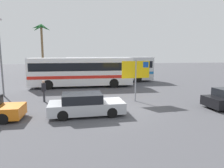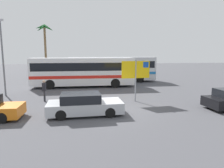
# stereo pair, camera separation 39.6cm
# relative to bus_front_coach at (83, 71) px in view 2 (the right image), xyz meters

# --- Properties ---
(ground) EXTENTS (120.00, 120.00, 0.00)m
(ground) POSITION_rel_bus_front_coach_xyz_m (1.52, -9.63, -1.78)
(ground) COLOR #4C4C51
(bus_front_coach) EXTENTS (10.97, 2.57, 3.17)m
(bus_front_coach) POSITION_rel_bus_front_coach_xyz_m (0.00, 0.00, 0.00)
(bus_front_coach) COLOR white
(bus_front_coach) RESTS_ON ground
(bus_rear_coach) EXTENTS (10.97, 2.57, 3.17)m
(bus_rear_coach) POSITION_rel_bus_front_coach_xyz_m (3.67, 3.49, 0.00)
(bus_rear_coach) COLOR silver
(bus_rear_coach) RESTS_ON ground
(ferry_sign) EXTENTS (2.20, 0.24, 3.20)m
(ferry_sign) POSITION_rel_bus_front_coach_xyz_m (4.05, -7.45, 0.54)
(ferry_sign) COLOR gray
(ferry_sign) RESTS_ON ground
(car_silver) EXTENTS (4.52, 2.05, 1.32)m
(car_silver) POSITION_rel_bus_front_coach_xyz_m (0.08, -10.45, -1.15)
(car_silver) COLOR #B7BABF
(car_silver) RESTS_ON ground
(pedestrian_near_sign) EXTENTS (0.32, 0.32, 1.66)m
(pedestrian_near_sign) POSITION_rel_bus_front_coach_xyz_m (-2.94, -6.56, -0.81)
(pedestrian_near_sign) COLOR #2D2D33
(pedestrian_near_sign) RESTS_ON ground
(lamp_post_right_side) EXTENTS (0.56, 0.20, 6.51)m
(lamp_post_right_side) POSITION_rel_bus_front_coach_xyz_m (-6.78, -3.80, 1.80)
(lamp_post_right_side) COLOR slate
(lamp_post_right_side) RESTS_ON ground
(palm_tree_seaside) EXTENTS (2.67, 2.79, 7.89)m
(palm_tree_seaside) POSITION_rel_bus_front_coach_xyz_m (-5.59, 9.40, 4.57)
(palm_tree_seaside) COLOR brown
(palm_tree_seaside) RESTS_ON ground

